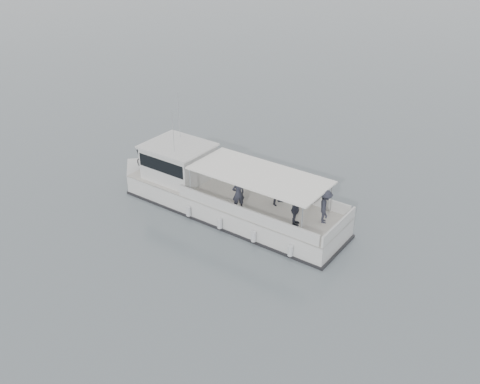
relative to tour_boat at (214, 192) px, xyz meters
The scene contains 2 objects.
ground 4.04m from the tour_boat, behind, with size 1400.00×1400.00×0.00m, color slate.
tour_boat is the anchor object (origin of this frame).
Camera 1 is at (20.54, -22.03, 15.79)m, focal length 40.00 mm.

